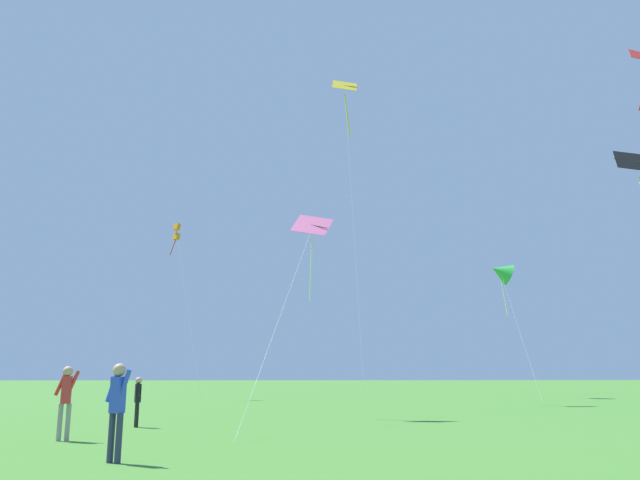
# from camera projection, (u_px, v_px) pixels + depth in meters

# --- Properties ---
(kite_green_small) EXTENTS (1.99, 8.53, 10.45)m
(kite_green_small) POSITION_uv_depth(u_px,v_px,m) (501.00, 272.00, 48.07)
(kite_green_small) COLOR green
(kite_green_small) RESTS_ON ground_plane
(kite_orange_box) EXTENTS (3.35, 7.03, 12.67)m
(kite_orange_box) POSITION_uv_depth(u_px,v_px,m) (177.00, 233.00, 46.24)
(kite_orange_box) COLOR orange
(kite_orange_box) RESTS_ON ground_plane
(kite_yellow_diamond) EXTENTS (1.90, 10.65, 22.22)m
(kite_yellow_diamond) POSITION_uv_depth(u_px,v_px,m) (346.00, 101.00, 43.40)
(kite_yellow_diamond) COLOR yellow
(kite_yellow_diamond) RESTS_ON ground_plane
(kite_pink_low) EXTENTS (3.54, 10.09, 8.35)m
(kite_pink_low) POSITION_uv_depth(u_px,v_px,m) (311.00, 241.00, 25.75)
(kite_pink_low) COLOR pink
(kite_pink_low) RESTS_ON ground_plane
(person_in_red_shirt) EXTENTS (0.59, 0.25, 1.82)m
(person_in_red_shirt) POSITION_uv_depth(u_px,v_px,m) (66.00, 396.00, 15.69)
(person_in_red_shirt) COLOR gray
(person_in_red_shirt) RESTS_ON ground_plane
(person_foreground_watcher) EXTENTS (0.55, 0.38, 1.82)m
(person_foreground_watcher) POSITION_uv_depth(u_px,v_px,m) (117.00, 402.00, 11.80)
(person_foreground_watcher) COLOR #2D3351
(person_foreground_watcher) RESTS_ON ground_plane
(person_in_blue_jacket) EXTENTS (0.25, 0.49, 1.54)m
(person_in_blue_jacket) POSITION_uv_depth(u_px,v_px,m) (138.00, 397.00, 19.69)
(person_in_blue_jacket) COLOR black
(person_in_blue_jacket) RESTS_ON ground_plane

